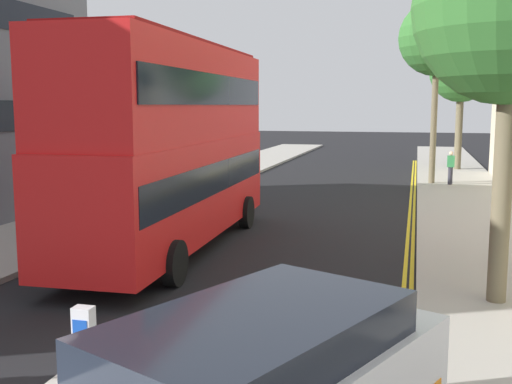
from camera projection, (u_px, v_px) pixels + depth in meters
sidewalk_right at (483, 232)px, 19.12m from camera, size 4.00×80.00×0.14m
sidewalk_left at (105, 214)px, 22.37m from camera, size 4.00×80.00×0.14m
kerb_line_outer at (413, 244)px, 17.74m from camera, size 0.10×56.00×0.01m
kerb_line_inner at (407, 244)px, 17.78m from camera, size 0.10×56.00×0.01m
keep_left_bollard at (85, 348)px, 8.61m from camera, size 0.36×0.28×1.11m
double_decker_bus_away at (172, 140)px, 16.75m from camera, size 3.03×10.87×5.64m
pedestrian_far at (451, 167)px, 29.97m from camera, size 0.34×0.22×1.62m
street_tree_near at (461, 72)px, 36.57m from camera, size 3.73×3.73×7.74m
street_tree_mid at (437, 38)px, 29.66m from camera, size 3.68×3.68×8.91m
street_tree_far at (512, 8)px, 11.40m from camera, size 3.67×3.67×7.50m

